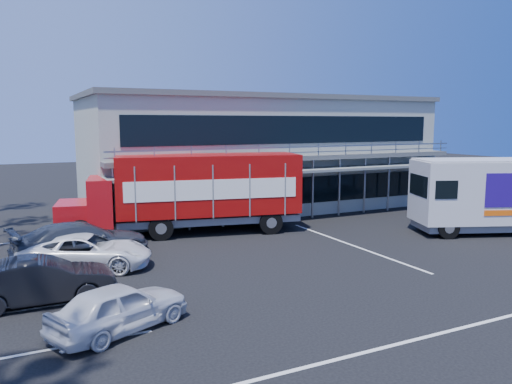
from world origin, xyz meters
name	(u,v)px	position (x,y,z in m)	size (l,w,h in m)	color
ground	(356,267)	(0.00, 0.00, 0.00)	(120.00, 120.00, 0.00)	black
building	(257,152)	(3.00, 14.94, 3.66)	(22.40, 12.00, 7.30)	#9A9F91
red_truck	(192,190)	(-3.73, 8.67, 2.21)	(12.20, 5.08, 4.00)	#A50D11
white_van	(492,194)	(9.99, 2.00, 2.01)	(8.19, 5.33, 3.79)	silver
parked_car_a	(120,307)	(-9.50, -2.00, 0.67)	(1.57, 3.91, 1.33)	silver
parked_car_b	(42,281)	(-11.26, 1.20, 0.73)	(1.54, 4.41, 1.45)	black
parked_car_c	(87,252)	(-9.50, 4.40, 0.68)	(2.25, 4.88, 1.35)	white
parked_car_d	(82,242)	(-9.50, 5.76, 0.80)	(2.23, 5.49, 1.59)	#2C313B
parked_car_e	(78,237)	(-9.50, 7.20, 0.67)	(1.59, 3.94, 1.34)	gray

